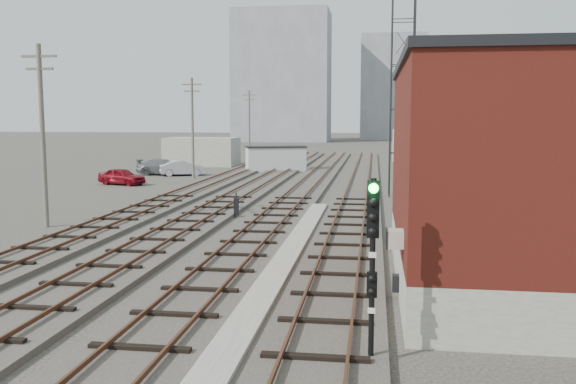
% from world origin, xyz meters
% --- Properties ---
extents(ground, '(320.00, 320.00, 0.00)m').
position_xyz_m(ground, '(0.00, 60.00, 0.00)').
color(ground, '#282621').
rests_on(ground, ground).
extents(track_right, '(3.20, 90.00, 0.39)m').
position_xyz_m(track_right, '(2.50, 39.00, 0.11)').
color(track_right, '#332D28').
rests_on(track_right, ground).
extents(track_mid_right, '(3.20, 90.00, 0.39)m').
position_xyz_m(track_mid_right, '(-1.50, 39.00, 0.11)').
color(track_mid_right, '#332D28').
rests_on(track_mid_right, ground).
extents(track_mid_left, '(3.20, 90.00, 0.39)m').
position_xyz_m(track_mid_left, '(-5.50, 39.00, 0.11)').
color(track_mid_left, '#332D28').
rests_on(track_mid_left, ground).
extents(track_left, '(3.20, 90.00, 0.39)m').
position_xyz_m(track_left, '(-9.50, 39.00, 0.11)').
color(track_left, '#332D28').
rests_on(track_left, ground).
extents(platform_curb, '(0.90, 28.00, 0.26)m').
position_xyz_m(platform_curb, '(0.50, 14.00, 0.13)').
color(platform_curb, gray).
rests_on(platform_curb, ground).
extents(brick_building, '(6.54, 12.20, 7.22)m').
position_xyz_m(brick_building, '(7.50, 12.00, 3.63)').
color(brick_building, gray).
rests_on(brick_building, ground).
extents(lattice_tower, '(1.60, 1.60, 15.00)m').
position_xyz_m(lattice_tower, '(5.50, 35.00, 7.50)').
color(lattice_tower, black).
rests_on(lattice_tower, ground).
extents(utility_pole_left_a, '(1.80, 0.24, 9.00)m').
position_xyz_m(utility_pole_left_a, '(-12.50, 20.00, 4.80)').
color(utility_pole_left_a, '#595147').
rests_on(utility_pole_left_a, ground).
extents(utility_pole_left_b, '(1.80, 0.24, 9.00)m').
position_xyz_m(utility_pole_left_b, '(-12.50, 45.00, 4.80)').
color(utility_pole_left_b, '#595147').
rests_on(utility_pole_left_b, ground).
extents(utility_pole_left_c, '(1.80, 0.24, 9.00)m').
position_xyz_m(utility_pole_left_c, '(-12.50, 70.00, 4.80)').
color(utility_pole_left_c, '#595147').
rests_on(utility_pole_left_c, ground).
extents(utility_pole_right_a, '(1.80, 0.24, 9.00)m').
position_xyz_m(utility_pole_right_a, '(6.50, 28.00, 4.80)').
color(utility_pole_right_a, '#595147').
rests_on(utility_pole_right_a, ground).
extents(utility_pole_right_b, '(1.80, 0.24, 9.00)m').
position_xyz_m(utility_pole_right_b, '(6.50, 58.00, 4.80)').
color(utility_pole_right_b, '#595147').
rests_on(utility_pole_right_b, ground).
extents(apartment_left, '(22.00, 14.00, 30.00)m').
position_xyz_m(apartment_left, '(-18.00, 135.00, 15.00)').
color(apartment_left, gray).
rests_on(apartment_left, ground).
extents(apartment_right, '(16.00, 12.00, 26.00)m').
position_xyz_m(apartment_right, '(8.00, 150.00, 13.00)').
color(apartment_right, gray).
rests_on(apartment_right, ground).
extents(shed_left, '(8.00, 5.00, 3.20)m').
position_xyz_m(shed_left, '(-16.00, 60.00, 1.60)').
color(shed_left, gray).
rests_on(shed_left, ground).
extents(shed_right, '(6.00, 6.00, 4.00)m').
position_xyz_m(shed_right, '(9.00, 70.00, 2.00)').
color(shed_right, gray).
rests_on(shed_right, ground).
extents(signal_mast, '(0.40, 0.41, 4.14)m').
position_xyz_m(signal_mast, '(3.70, 4.96, 2.45)').
color(signal_mast, gray).
rests_on(signal_mast, ground).
extents(switch_stand, '(0.35, 0.35, 1.26)m').
position_xyz_m(switch_stand, '(-3.79, 24.34, 0.59)').
color(switch_stand, black).
rests_on(switch_stand, ground).
extents(site_trailer, '(6.65, 4.47, 2.58)m').
position_xyz_m(site_trailer, '(-6.35, 53.54, 1.30)').
color(site_trailer, silver).
rests_on(site_trailer, ground).
extents(car_red, '(4.33, 2.72, 1.37)m').
position_xyz_m(car_red, '(-16.74, 39.05, 0.69)').
color(car_red, maroon).
rests_on(car_red, ground).
extents(car_silver, '(4.59, 3.02, 1.43)m').
position_xyz_m(car_silver, '(-14.28, 47.47, 0.71)').
color(car_silver, '#AFB1B7').
rests_on(car_silver, ground).
extents(car_grey, '(5.39, 2.58, 1.52)m').
position_xyz_m(car_grey, '(-16.36, 48.03, 0.76)').
color(car_grey, slate).
rests_on(car_grey, ground).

